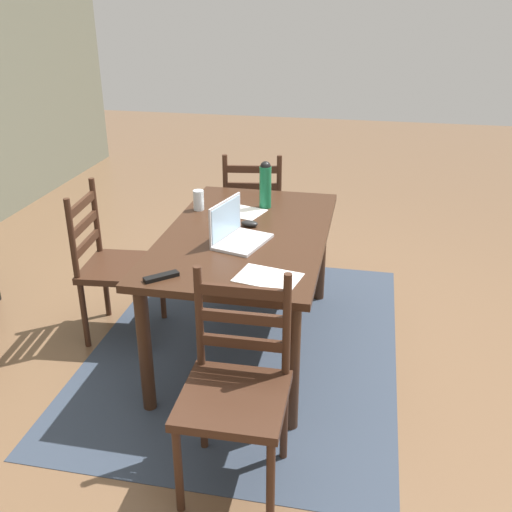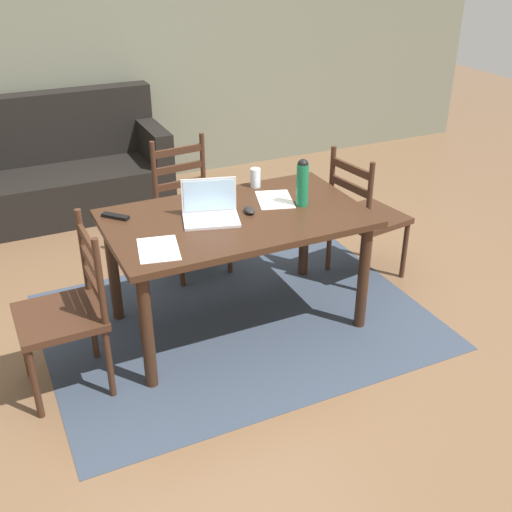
{
  "view_description": "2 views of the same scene",
  "coord_description": "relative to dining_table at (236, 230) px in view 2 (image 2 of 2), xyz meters",
  "views": [
    {
      "loc": [
        -3.0,
        -0.66,
        2.0
      ],
      "look_at": [
        0.02,
        -0.05,
        0.6
      ],
      "focal_mm": 41.26,
      "sensor_mm": 36.0,
      "label": 1
    },
    {
      "loc": [
        -1.33,
        -3.09,
        2.27
      ],
      "look_at": [
        0.07,
        -0.12,
        0.52
      ],
      "focal_mm": 43.79,
      "sensor_mm": 36.0,
      "label": 2
    }
  ],
  "objects": [
    {
      "name": "computer_mouse",
      "position": [
        0.09,
        0.0,
        0.11
      ],
      "size": [
        0.07,
        0.11,
        0.03
      ],
      "primitive_type": "ellipsoid",
      "rotation": [
        0.0,
        0.0,
        -0.11
      ],
      "color": "black",
      "rests_on": "dining_table"
    },
    {
      "name": "area_rug",
      "position": [
        0.0,
        0.0,
        -0.65
      ],
      "size": [
        2.38,
        1.8,
        0.01
      ],
      "primitive_type": "cube",
      "color": "#333D4C",
      "rests_on": "ground"
    },
    {
      "name": "chair_far_head",
      "position": [
        -0.0,
        0.82,
        -0.19
      ],
      "size": [
        0.48,
        0.48,
        0.95
      ],
      "color": "#3D2316",
      "rests_on": "ground"
    },
    {
      "name": "drinking_glass",
      "position": [
        0.3,
        0.37,
        0.16
      ],
      "size": [
        0.07,
        0.07,
        0.12
      ],
      "primitive_type": "cylinder",
      "color": "silver",
      "rests_on": "dining_table"
    },
    {
      "name": "chair_left_near",
      "position": [
        -1.05,
        -0.18,
        -0.19
      ],
      "size": [
        0.45,
        0.45,
        0.95
      ],
      "color": "#3D2316",
      "rests_on": "ground"
    },
    {
      "name": "couch",
      "position": [
        -0.68,
        2.3,
        -0.3
      ],
      "size": [
        1.8,
        0.8,
        1.0
      ],
      "color": "black",
      "rests_on": "ground"
    },
    {
      "name": "paper_stack_right",
      "position": [
        -0.55,
        -0.22,
        0.1
      ],
      "size": [
        0.27,
        0.33,
        0.0
      ],
      "primitive_type": "cube",
      "rotation": [
        0.0,
        0.0,
        -0.21
      ],
      "color": "white",
      "rests_on": "dining_table"
    },
    {
      "name": "wall_back",
      "position": [
        0.0,
        2.77,
        0.7
      ],
      "size": [
        8.0,
        0.12,
        2.7
      ],
      "primitive_type": "cube",
      "color": "#6B6D5B",
      "rests_on": "ground"
    },
    {
      "name": "ground_plane",
      "position": [
        0.0,
        0.0,
        -0.65
      ],
      "size": [
        14.0,
        14.0,
        0.0
      ],
      "primitive_type": "plane",
      "color": "brown"
    },
    {
      "name": "tv_remote",
      "position": [
        -0.65,
        0.27,
        0.11
      ],
      "size": [
        0.15,
        0.16,
        0.02
      ],
      "primitive_type": "cube",
      "rotation": [
        0.0,
        0.0,
        0.74
      ],
      "color": "black",
      "rests_on": "dining_table"
    },
    {
      "name": "paper_stack_left",
      "position": [
        0.31,
        0.11,
        0.1
      ],
      "size": [
        0.29,
        0.34,
        0.0
      ],
      "primitive_type": "cube",
      "rotation": [
        0.0,
        0.0,
        -0.3
      ],
      "color": "white",
      "rests_on": "dining_table"
    },
    {
      "name": "dining_table",
      "position": [
        0.0,
        0.0,
        0.0
      ],
      "size": [
        1.53,
        0.9,
        0.75
      ],
      "color": "#382114",
      "rests_on": "ground"
    },
    {
      "name": "laptop",
      "position": [
        -0.15,
        0.03,
        0.15
      ],
      "size": [
        0.37,
        0.3,
        0.23
      ],
      "color": "silver",
      "rests_on": "dining_table"
    },
    {
      "name": "chair_right_far",
      "position": [
        1.05,
        0.17,
        -0.19
      ],
      "size": [
        0.5,
        0.5,
        0.95
      ],
      "color": "#3D2316",
      "rests_on": "ground"
    },
    {
      "name": "water_bottle",
      "position": [
        0.42,
        -0.03,
        0.25
      ],
      "size": [
        0.07,
        0.07,
        0.29
      ],
      "color": "#197247",
      "rests_on": "dining_table"
    }
  ]
}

